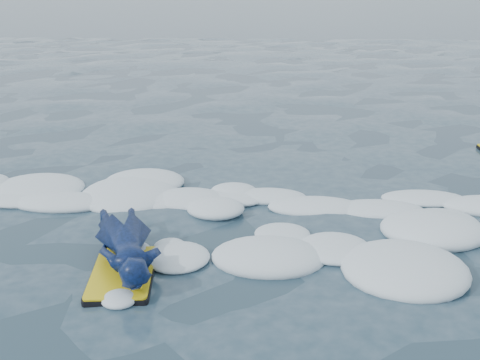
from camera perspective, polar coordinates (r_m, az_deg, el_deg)
ground at (r=6.49m, az=-9.10°, el=-6.98°), size 120.00×120.00×0.00m
foam_band at (r=7.41m, az=-7.47°, el=-3.47°), size 12.00×3.10×0.30m
prone_woman_unit at (r=6.15m, az=-10.69°, el=-6.36°), size 1.12×1.75×0.43m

